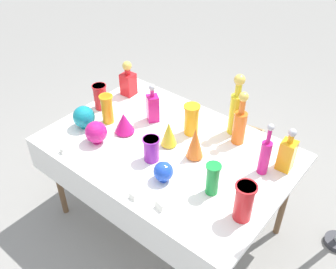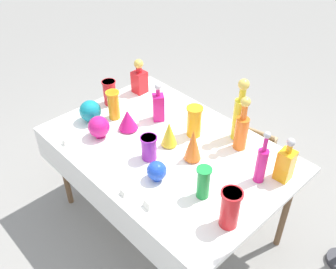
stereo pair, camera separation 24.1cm
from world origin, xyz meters
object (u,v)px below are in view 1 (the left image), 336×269
Objects in this scene: cardboard_box_behind_left at (227,147)px; slender_vase_0 at (213,178)px; fluted_vase_0 at (195,143)px; tall_bottle_1 at (236,108)px; round_bowl_2 at (84,117)px; square_decanter_0 at (153,106)px; slender_vase_2 at (244,201)px; slender_vase_1 at (100,96)px; round_bowl_1 at (96,132)px; fluted_vase_2 at (169,134)px; slender_vase_3 at (151,148)px; tall_bottle_0 at (265,155)px; slender_vase_4 at (107,108)px; tall_bottle_2 at (240,123)px; square_decanter_2 at (128,81)px; slender_vase_5 at (191,119)px; square_decanter_1 at (287,153)px; fluted_vase_1 at (124,123)px; round_bowl_0 at (163,172)px.

slender_vase_0 is at bearing -64.97° from cardboard_box_behind_left.
fluted_vase_0 is 0.37× the size of cardboard_box_behind_left.
cardboard_box_behind_left is (-0.25, 0.89, -0.73)m from fluted_vase_0.
round_bowl_2 is at bearing -144.04° from tall_bottle_1.
slender_vase_2 is (0.96, -0.38, 0.01)m from square_decanter_0.
slender_vase_1 is 0.42m from round_bowl_1.
slender_vase_3 is at bearing -87.71° from fluted_vase_2.
slender_vase_4 is (-1.11, -0.23, -0.02)m from tall_bottle_0.
tall_bottle_2 is 0.92m from slender_vase_4.
slender_vase_5 is at bearing -8.07° from square_decanter_2.
square_decanter_1 is at bearing 28.77° from fluted_vase_0.
slender_vase_4 is (-0.23, -0.22, -0.00)m from square_decanter_0.
slender_vase_0 is at bearing -23.02° from square_decanter_2.
fluted_vase_1 is 0.26× the size of cardboard_box_behind_left.
round_bowl_0 is (0.86, -0.30, -0.04)m from slender_vase_1.
tall_bottle_2 is at bearing 24.93° from slender_vase_4.
tall_bottle_1 reaches higher than square_decanter_1.
round_bowl_1 is (-0.85, -0.10, -0.03)m from slender_vase_0.
slender_vase_4 is 1.19× the size of fluted_vase_2.
square_decanter_1 is 1.38× the size of slender_vase_4.
fluted_vase_2 is at bearing -99.34° from slender_vase_5.
fluted_vase_0 reaches higher than round_bowl_0.
tall_bottle_2 is 1.89× the size of slender_vase_0.
tall_bottle_0 is at bearing 20.62° from fluted_vase_0.
tall_bottle_1 is 0.92m from square_decanter_2.
tall_bottle_2 is 2.00× the size of slender_vase_1.
fluted_vase_2 is (-0.03, -0.20, -0.02)m from slender_vase_5.
tall_bottle_1 is at bearing 24.91° from square_decanter_0.
tall_bottle_2 is 1.73× the size of slender_vase_5.
fluted_vase_2 is (-0.33, -0.32, -0.06)m from tall_bottle_2.
square_decanter_2 is 0.64m from round_bowl_1.
slender_vase_1 is at bearing -166.07° from slender_vase_5.
square_decanter_0 reaches higher than slender_vase_3.
slender_vase_2 is at bearing -21.33° from square_decanter_2.
square_decanter_2 reaches higher than fluted_vase_2.
square_decanter_2 reaches higher than round_bowl_2.
square_decanter_1 is 0.51m from slender_vase_0.
square_decanter_1 is at bearing 7.52° from square_decanter_0.
tall_bottle_0 is 1.13m from slender_vase_4.
fluted_vase_0 is 1.46× the size of fluted_vase_1.
slender_vase_3 is (-0.45, -0.00, -0.02)m from slender_vase_0.
tall_bottle_0 reaches higher than cardboard_box_behind_left.
slender_vase_2 is at bearing -18.17° from fluted_vase_2.
round_bowl_0 is at bearing -56.28° from fluted_vase_2.
round_bowl_1 is at bearing -166.07° from slender_vase_3.
slender_vase_2 is (0.43, -0.62, -0.07)m from tall_bottle_1.
tall_bottle_1 is at bearing 21.59° from slender_vase_1.
square_decanter_0 is 2.32× the size of round_bowl_0.
slender_vase_1 is 0.82× the size of slender_vase_2.
fluted_vase_0 is at bearing 154.02° from slender_vase_2.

